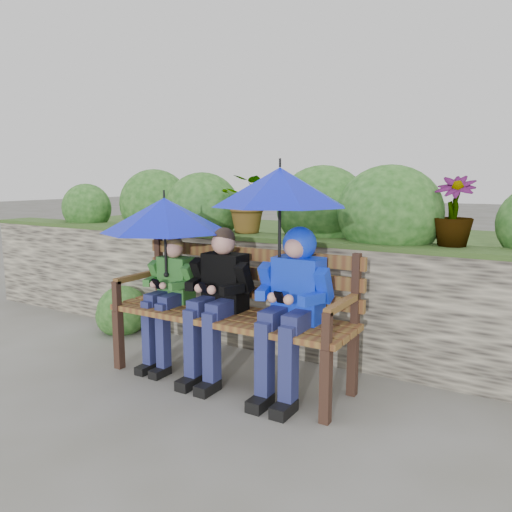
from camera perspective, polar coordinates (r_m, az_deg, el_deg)
The scene contains 8 objects.
ground at distance 4.01m, azimuth -0.76°, elevation -13.74°, with size 60.00×60.00×0.00m, color #59564A.
garden_backdrop at distance 5.26m, azimuth 8.36°, elevation -1.78°, with size 8.00×2.86×1.70m.
park_bench at distance 3.85m, azimuth -2.52°, elevation -5.51°, with size 1.95×0.57×1.03m.
boy_left at distance 4.12m, azimuth -9.91°, elevation -4.07°, with size 0.42×0.48×1.08m.
boy_middle at distance 3.80m, azimuth -4.40°, elevation -4.39°, with size 0.49×0.57×1.17m.
boy_right at distance 3.48m, azimuth 4.19°, elevation -4.63°, with size 0.51×0.62×1.21m.
umbrella_left at distance 4.03m, azimuth -10.41°, elevation 4.65°, with size 1.00×1.00×0.70m.
umbrella_right at distance 3.46m, azimuth 2.75°, elevation 7.87°, with size 0.95×0.95×0.91m.
Camera 1 is at (1.94, -3.15, 1.54)m, focal length 35.00 mm.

